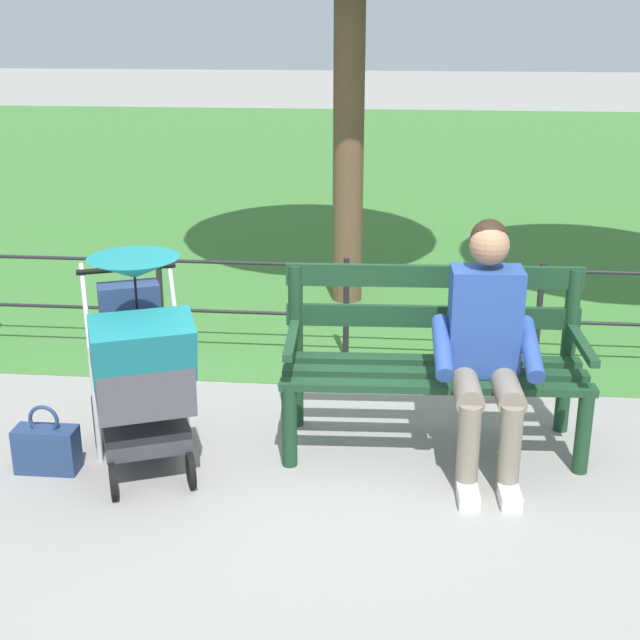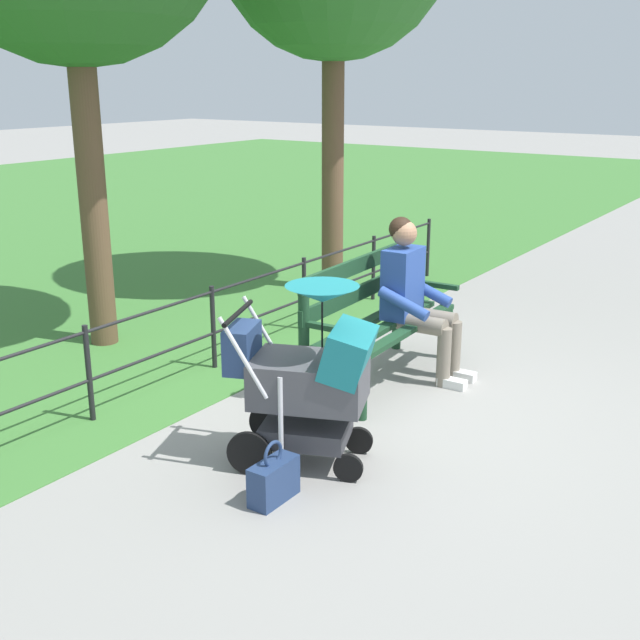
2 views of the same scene
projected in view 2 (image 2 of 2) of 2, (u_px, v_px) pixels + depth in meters
name	position (u px, v px, depth m)	size (l,w,h in m)	color
ground_plane	(348.00, 403.00, 5.85)	(60.00, 60.00, 0.00)	gray
park_bench	(374.00, 315.00, 6.19)	(1.62, 0.67, 0.96)	#193D23
person_on_bench	(415.00, 294.00, 6.22)	(0.55, 0.74, 1.28)	slate
stroller	(310.00, 374.00, 4.77)	(0.78, 1.00, 1.15)	black
handbag	(274.00, 480.00, 4.47)	(0.32, 0.14, 0.37)	navy
park_fence	(235.00, 311.00, 6.66)	(7.68, 0.04, 0.70)	black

